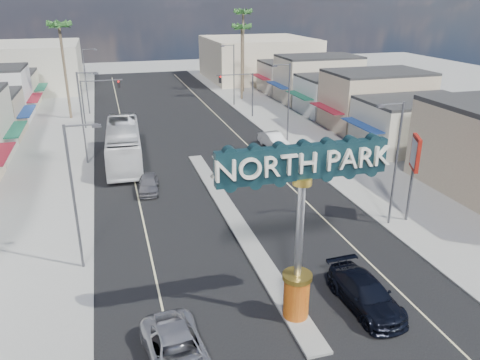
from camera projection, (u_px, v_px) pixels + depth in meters
ground at (193, 154)px, 49.17m from camera, size 160.00×160.00×0.00m
road at (193, 154)px, 49.17m from camera, size 20.00×120.00×0.01m
median_island at (233, 218)px, 34.83m from camera, size 1.30×30.00×0.16m
sidewalk_left at (51, 166)px, 45.52m from camera, size 8.00×120.00×0.12m
sidewalk_right at (315, 143)px, 52.79m from camera, size 8.00×120.00×0.12m
storefront_row_right at (342, 92)px, 65.94m from camera, size 12.00×42.00×6.00m
backdrop_far_left at (21, 67)px, 82.25m from camera, size 20.00×20.00×8.00m
backdrop_far_right at (258, 59)px, 93.68m from camera, size 20.00×20.00×8.00m
gateway_sign at (301, 214)px, 21.95m from camera, size 8.20×1.50×9.15m
traffic_signal_left at (97, 94)px, 57.75m from camera, size 5.09×0.45×6.00m
traffic_signal_right at (240, 87)px, 62.52m from camera, size 5.09×0.45×6.00m
streetlight_l_near at (76, 191)px, 26.73m from camera, size 2.03×0.22×9.00m
streetlight_l_mid at (83, 114)px, 44.62m from camera, size 2.03×0.22×9.00m
streetlight_l_far at (87, 78)px, 64.30m from camera, size 2.03×0.22×9.00m
streetlight_r_near at (394, 159)px, 32.15m from camera, size 2.03×0.22×9.00m
streetlight_r_mid at (287, 101)px, 50.04m from camera, size 2.03×0.22×9.00m
streetlight_r_far at (233, 72)px, 69.71m from camera, size 2.03×0.22×9.00m
palm_left_far at (60, 30)px, 59.50m from camera, size 2.60×2.60×13.10m
palm_right_mid at (242, 31)px, 71.94m from camera, size 2.60×2.60×12.10m
palm_right_far at (243, 17)px, 77.18m from camera, size 2.60×2.60×14.10m
suv_left at (177, 353)px, 20.65m from camera, size 3.05×5.80×1.56m
suv_right at (366, 294)px, 24.71m from camera, size 2.45×5.59×1.60m
car_parked_left at (148, 184)px, 39.54m from camera, size 2.14×4.29×1.40m
car_parked_right at (274, 140)px, 51.17m from camera, size 2.24×5.09×1.63m
city_bus at (124, 145)px, 46.15m from camera, size 3.74×13.53×3.73m
bank_pylon_sign at (415, 158)px, 32.76m from camera, size 1.05×1.91×6.36m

